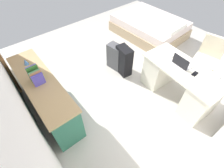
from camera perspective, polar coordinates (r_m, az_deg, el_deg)
ground_plane at (r=3.97m, az=8.14°, el=4.40°), size 5.75×5.75×0.00m
desk at (r=3.39m, az=21.71°, el=0.54°), size 1.48×0.76×0.74m
office_chair at (r=4.04m, az=29.06°, el=6.72°), size 0.55×0.55×0.94m
credenza at (r=3.15m, az=-21.55°, el=-3.86°), size 1.80×0.48×0.78m
bed at (r=5.18m, az=12.58°, el=18.45°), size 1.97×1.50×0.58m
suitcase_black at (r=3.69m, az=4.09°, el=7.82°), size 0.39×0.27×0.66m
suitcase_spare_grey at (r=3.85m, az=1.18°, el=9.23°), size 0.39×0.27×0.59m
laptop at (r=3.17m, az=22.60°, el=6.52°), size 0.32×0.24×0.21m
computer_mouse at (r=3.32m, az=19.51°, el=8.88°), size 0.07×0.10×0.03m
cell_phone_near_laptop at (r=3.12m, az=26.28°, el=3.12°), size 0.07×0.14×0.01m
desk_lamp at (r=2.87m, az=32.56°, el=2.57°), size 0.16×0.11×0.34m
book_row at (r=2.81m, az=-24.42°, el=2.57°), size 0.23×0.17×0.24m
figurine_small at (r=3.24m, az=-27.28°, el=6.70°), size 0.08×0.08×0.11m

